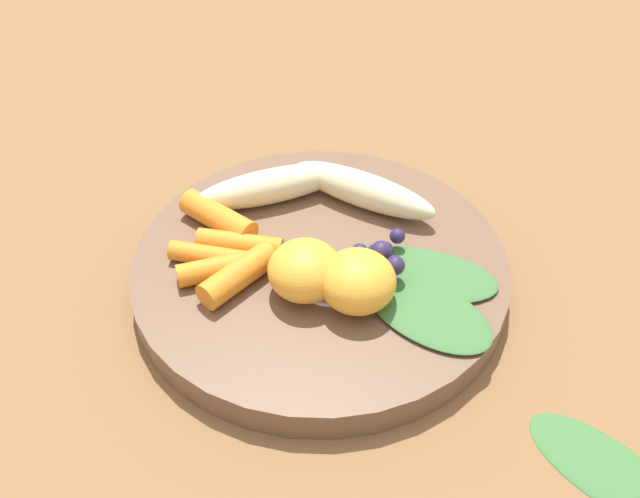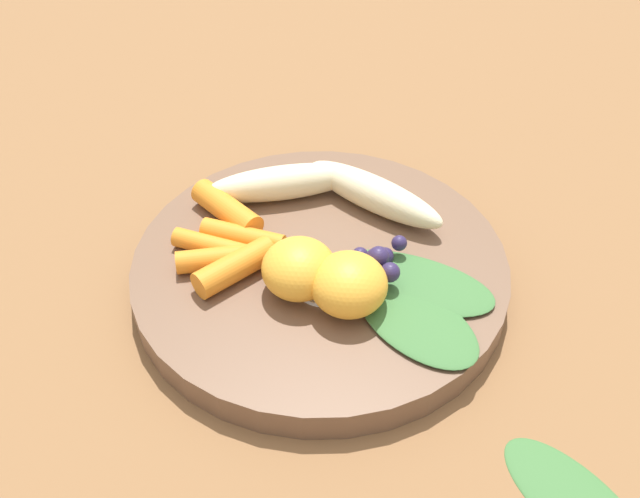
% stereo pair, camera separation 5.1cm
% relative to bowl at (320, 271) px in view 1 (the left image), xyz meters
% --- Properties ---
extents(ground_plane, '(2.40, 2.40, 0.00)m').
position_rel_bowl_xyz_m(ground_plane, '(0.00, 0.00, -0.01)').
color(ground_plane, brown).
extents(bowl, '(0.27, 0.27, 0.02)m').
position_rel_bowl_xyz_m(bowl, '(0.00, 0.00, 0.00)').
color(bowl, brown).
rests_on(bowl, ground_plane).
extents(banana_peeled_left, '(0.06, 0.12, 0.03)m').
position_rel_bowl_xyz_m(banana_peeled_left, '(0.07, 0.03, 0.02)').
color(banana_peeled_left, beige).
rests_on(banana_peeled_left, bowl).
extents(banana_peeled_right, '(0.09, 0.11, 0.03)m').
position_rel_bowl_xyz_m(banana_peeled_right, '(0.06, -0.04, 0.02)').
color(banana_peeled_right, beige).
rests_on(banana_peeled_right, bowl).
extents(orange_segment_near, '(0.05, 0.05, 0.04)m').
position_rel_bowl_xyz_m(orange_segment_near, '(-0.04, -0.02, 0.03)').
color(orange_segment_near, '#F4A833').
rests_on(orange_segment_near, bowl).
extents(orange_segment_far, '(0.05, 0.05, 0.04)m').
position_rel_bowl_xyz_m(orange_segment_far, '(-0.03, 0.01, 0.03)').
color(orange_segment_far, '#F4A833').
rests_on(orange_segment_far, bowl).
extents(carrot_front, '(0.06, 0.06, 0.02)m').
position_rel_bowl_xyz_m(carrot_front, '(0.04, 0.07, 0.02)').
color(carrot_front, orange).
rests_on(carrot_front, bowl).
extents(carrot_mid_left, '(0.03, 0.06, 0.02)m').
position_rel_bowl_xyz_m(carrot_mid_left, '(0.01, 0.06, 0.02)').
color(carrot_mid_left, orange).
rests_on(carrot_mid_left, bowl).
extents(carrot_mid_right, '(0.03, 0.07, 0.01)m').
position_rel_bowl_xyz_m(carrot_mid_right, '(-0.00, 0.07, 0.02)').
color(carrot_mid_right, orange).
rests_on(carrot_mid_right, bowl).
extents(carrot_rear, '(0.03, 0.06, 0.02)m').
position_rel_bowl_xyz_m(carrot_rear, '(-0.01, 0.07, 0.02)').
color(carrot_rear, orange).
rests_on(carrot_rear, bowl).
extents(carrot_small, '(0.05, 0.06, 0.02)m').
position_rel_bowl_xyz_m(carrot_small, '(-0.02, 0.06, 0.02)').
color(carrot_small, orange).
rests_on(carrot_small, bowl).
extents(blueberry_pile, '(0.05, 0.04, 0.03)m').
position_rel_bowl_xyz_m(blueberry_pile, '(-0.01, -0.04, 0.02)').
color(blueberry_pile, '#2D234C').
rests_on(blueberry_pile, bowl).
extents(coconut_shred_patch, '(0.04, 0.04, 0.00)m').
position_rel_bowl_xyz_m(coconut_shred_patch, '(-0.02, -0.01, 0.01)').
color(coconut_shred_patch, white).
rests_on(coconut_shred_patch, bowl).
extents(kale_leaf_left, '(0.10, 0.10, 0.00)m').
position_rel_bowl_xyz_m(kale_leaf_left, '(-0.06, -0.07, 0.01)').
color(kale_leaf_left, '#3D7038').
rests_on(kale_leaf_left, bowl).
extents(kale_leaf_right, '(0.08, 0.13, 0.00)m').
position_rel_bowl_xyz_m(kale_leaf_right, '(-0.02, -0.06, 0.01)').
color(kale_leaf_right, '#3D7038').
rests_on(kale_leaf_right, bowl).
extents(kale_leaf_stray, '(0.10, 0.10, 0.01)m').
position_rel_bowl_xyz_m(kale_leaf_stray, '(-0.16, -0.15, -0.01)').
color(kale_leaf_stray, '#3D7038').
rests_on(kale_leaf_stray, ground_plane).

